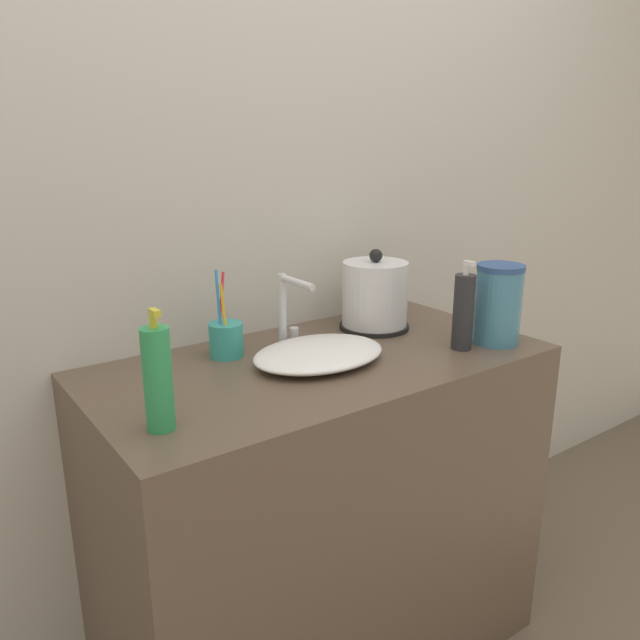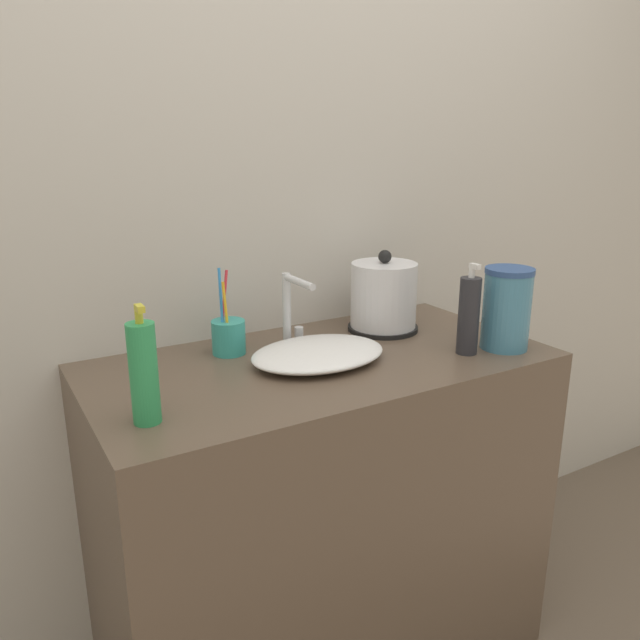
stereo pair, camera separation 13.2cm
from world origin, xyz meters
The scene contains 9 objects.
wall_back centered at (0.00, 0.59, 1.30)m, with size 6.00×0.04×2.60m.
vanity_counter centered at (0.00, 0.29, 0.44)m, with size 1.12×0.57×0.88m.
sink_basin centered at (-0.02, 0.27, 0.90)m, with size 0.34×0.25×0.04m.
faucet centered at (-0.01, 0.41, 0.98)m, with size 0.06×0.15×0.19m.
electric_kettle centered at (0.27, 0.40, 0.97)m, with size 0.20×0.20×0.23m.
toothbrush_cup centered at (-0.18, 0.44, 0.92)m, with size 0.08×0.08×0.22m.
lotion_bottle centered at (0.33, 0.14, 0.97)m, with size 0.05×0.05×0.23m.
shampoo_bottle centered at (-0.46, 0.15, 0.98)m, with size 0.05×0.05×0.23m.
water_pitcher centered at (0.44, 0.12, 0.98)m, with size 0.12×0.12×0.21m.
Camera 1 is at (-0.84, -0.87, 1.40)m, focal length 35.00 mm.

